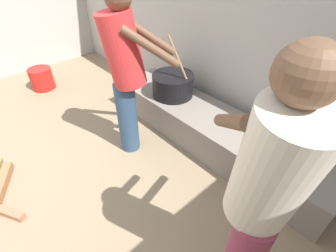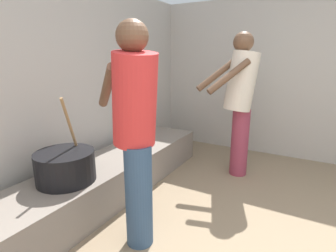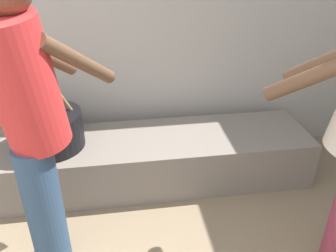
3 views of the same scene
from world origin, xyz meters
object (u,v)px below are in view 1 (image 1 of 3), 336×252
cooking_pot_main (173,85)px  bucket_red_plastic (42,79)px  cook_in_red_shirt (125,69)px  cook_in_cream_shirt (263,196)px

cooking_pot_main → bucket_red_plastic: (-1.94, -0.90, -0.34)m
cook_in_red_shirt → bucket_red_plastic: bearing=-173.4°
cooking_pot_main → cook_in_red_shirt: size_ratio=0.44×
cooking_pot_main → bucket_red_plastic: cooking_pot_main is taller
cook_in_red_shirt → cook_in_cream_shirt: size_ratio=0.99×
cooking_pot_main → cook_in_cream_shirt: 1.95m
cooking_pot_main → cook_in_cream_shirt: bearing=-31.1°
cook_in_red_shirt → bucket_red_plastic: size_ratio=4.92×
cook_in_red_shirt → cook_in_cream_shirt: cook_in_cream_shirt is taller
cook_in_cream_shirt → bucket_red_plastic: bearing=178.7°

